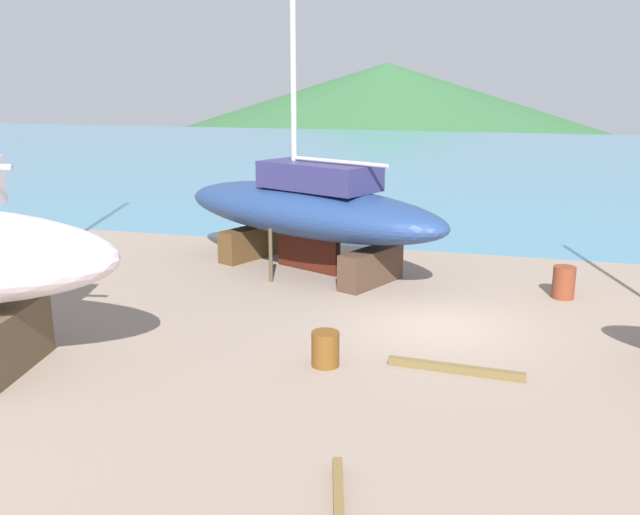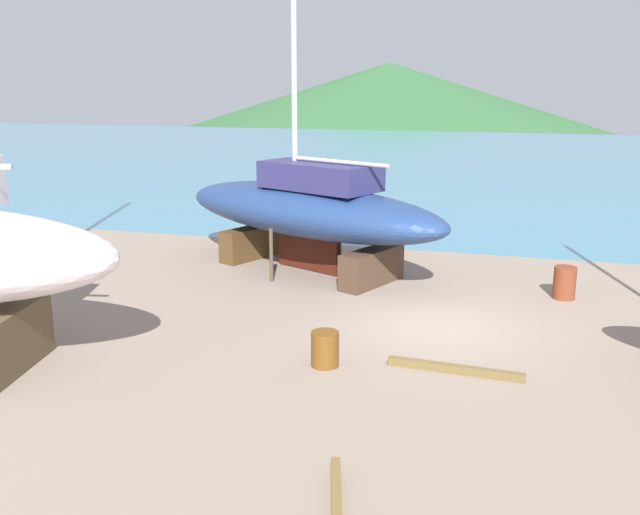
{
  "view_description": "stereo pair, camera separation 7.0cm",
  "coord_description": "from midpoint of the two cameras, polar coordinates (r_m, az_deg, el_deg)",
  "views": [
    {
      "loc": [
        1.57,
        -16.67,
        5.98
      ],
      "look_at": [
        -2.74,
        -1.29,
        1.91
      ],
      "focal_mm": 38.69,
      "sensor_mm": 36.0,
      "label": 1
    },
    {
      "loc": [
        1.64,
        -16.65,
        5.98
      ],
      "look_at": [
        -2.74,
        -1.29,
        1.91
      ],
      "focal_mm": 38.69,
      "sensor_mm": 36.0,
      "label": 2
    }
  ],
  "objects": [
    {
      "name": "ground_plane",
      "position": [
        14.35,
        7.95,
        -10.49
      ],
      "size": [
        46.56,
        46.56,
        0.0
      ],
      "primitive_type": "plane",
      "color": "gray"
    },
    {
      "name": "sea_water",
      "position": [
        56.84,
        14.1,
        7.82
      ],
      "size": [
        155.29,
        63.83,
        0.01
      ],
      "primitive_type": "cube",
      "color": "teal",
      "rests_on": "ground"
    },
    {
      "name": "headland_hill",
      "position": [
        161.84,
        5.46,
        12.11
      ],
      "size": [
        134.6,
        134.6,
        20.64
      ],
      "primitive_type": "cone",
      "color": "#326337",
      "rests_on": "ground"
    },
    {
      "name": "sailboat_large_starboard",
      "position": [
        22.12,
        -1.12,
        4.08
      ],
      "size": [
        10.66,
        6.98,
        16.12
      ],
      "rotation": [
        0.0,
        0.0,
        2.73
      ],
      "color": "#51381C",
      "rests_on": "ground"
    },
    {
      "name": "barrel_tipped_right",
      "position": [
        15.03,
        0.31,
        -7.57
      ],
      "size": [
        0.86,
        0.86,
        0.77
      ],
      "primitive_type": "cylinder",
      "rotation": [
        0.0,
        0.0,
        2.38
      ],
      "color": "brown",
      "rests_on": "ground"
    },
    {
      "name": "barrel_tipped_left",
      "position": [
        20.78,
        19.42,
        -1.95
      ],
      "size": [
        0.64,
        0.64,
        0.92
      ],
      "primitive_type": "cylinder",
      "rotation": [
        0.0,
        0.0,
        3.12
      ],
      "color": "brown",
      "rests_on": "ground"
    },
    {
      "name": "timber_long_fore",
      "position": [
        26.07,
        -24.23,
        -0.03
      ],
      "size": [
        0.76,
        2.49,
        0.2
      ],
      "primitive_type": "cube",
      "rotation": [
        0.0,
        0.0,
        1.82
      ],
      "color": "brown",
      "rests_on": "ground"
    },
    {
      "name": "timber_plank_near",
      "position": [
        15.06,
        10.99,
        -9.02
      ],
      "size": [
        2.89,
        0.34,
        0.18
      ],
      "primitive_type": "cube",
      "rotation": [
        0.0,
        0.0,
        3.08
      ],
      "color": "brown",
      "rests_on": "ground"
    }
  ]
}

